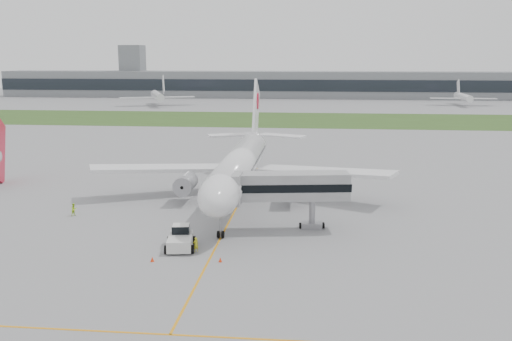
# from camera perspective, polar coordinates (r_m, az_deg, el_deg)

# --- Properties ---
(ground) EXTENTS (600.00, 600.00, 0.00)m
(ground) POSITION_cam_1_polar(r_m,az_deg,el_deg) (85.03, -1.91, -3.63)
(ground) COLOR gray
(ground) RESTS_ON ground
(apron_markings) EXTENTS (70.00, 70.00, 0.04)m
(apron_markings) POSITION_cam_1_polar(r_m,az_deg,el_deg) (80.26, -2.39, -4.55)
(apron_markings) COLOR orange
(apron_markings) RESTS_ON ground
(grass_strip) EXTENTS (600.00, 50.00, 0.02)m
(grass_strip) POSITION_cam_1_polar(r_m,az_deg,el_deg) (202.88, 2.67, 5.13)
(grass_strip) COLOR #324C1C
(grass_strip) RESTS_ON ground
(terminal_building) EXTENTS (320.00, 22.30, 14.00)m
(terminal_building) POSITION_cam_1_polar(r_m,az_deg,el_deg) (311.81, 3.84, 8.58)
(terminal_building) COLOR gray
(terminal_building) RESTS_ON ground
(control_tower) EXTENTS (12.00, 12.00, 56.00)m
(control_tower) POSITION_cam_1_polar(r_m,az_deg,el_deg) (330.04, -12.11, 7.29)
(control_tower) COLOR gray
(control_tower) RESTS_ON ground
(airliner) EXTENTS (48.13, 53.95, 17.88)m
(airliner) POSITION_cam_1_polar(r_m,az_deg,el_deg) (88.49, -1.51, 0.72)
(airliner) COLOR white
(airliner) RESTS_ON ground
(pushback_tug) EXTENTS (3.93, 5.26, 2.51)m
(pushback_tug) POSITION_cam_1_polar(r_m,az_deg,el_deg) (67.43, -7.56, -6.74)
(pushback_tug) COLOR silver
(pushback_tug) RESTS_ON ground
(jet_bridge) EXTENTS (16.64, 6.97, 7.74)m
(jet_bridge) POSITION_cam_1_polar(r_m,az_deg,el_deg) (72.18, 2.32, -1.67)
(jet_bridge) COLOR #A6A6A9
(jet_bridge) RESTS_ON ground
(safety_cone_left) EXTENTS (0.42, 0.42, 0.58)m
(safety_cone_left) POSITION_cam_1_polar(r_m,az_deg,el_deg) (63.83, -10.34, -8.70)
(safety_cone_left) COLOR red
(safety_cone_left) RESTS_ON ground
(safety_cone_right) EXTENTS (0.39, 0.39, 0.54)m
(safety_cone_right) POSITION_cam_1_polar(r_m,az_deg,el_deg) (62.85, -3.60, -8.88)
(safety_cone_right) COLOR red
(safety_cone_right) RESTS_ON ground
(ground_crew_near) EXTENTS (0.74, 0.73, 1.72)m
(ground_crew_near) POSITION_cam_1_polar(r_m,az_deg,el_deg) (66.00, -6.04, -7.37)
(ground_crew_near) COLOR gold
(ground_crew_near) RESTS_ON ground
(ground_crew_far) EXTENTS (1.01, 1.08, 1.77)m
(ground_crew_far) POSITION_cam_1_polar(r_m,az_deg,el_deg) (84.02, -17.74, -3.74)
(ground_crew_far) COLOR #BBEC27
(ground_crew_far) RESTS_ON ground
(distant_aircraft_left) EXTENTS (41.77, 39.47, 12.81)m
(distant_aircraft_left) POSITION_cam_1_polar(r_m,az_deg,el_deg) (264.00, -9.81, 6.42)
(distant_aircraft_left) COLOR white
(distant_aircraft_left) RESTS_ON ground
(distant_aircraft_right) EXTENTS (29.43, 26.08, 11.08)m
(distant_aircraft_right) POSITION_cam_1_polar(r_m,az_deg,el_deg) (276.82, 19.95, 6.13)
(distant_aircraft_right) COLOR white
(distant_aircraft_right) RESTS_ON ground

